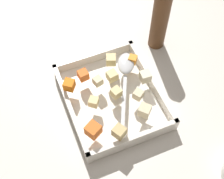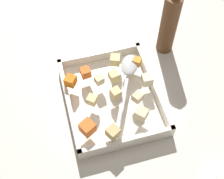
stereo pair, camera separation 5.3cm
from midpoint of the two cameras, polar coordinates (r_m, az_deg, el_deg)
ground_plane at (r=0.86m, az=-2.49°, el=-1.52°), size 4.00×4.00×0.00m
baking_dish at (r=0.84m, az=-1.79°, el=-1.68°), size 0.30×0.26×0.05m
carrot_chunk_mid_left at (r=0.84m, az=-7.37°, el=2.69°), size 0.03×0.03×0.03m
carrot_chunk_corner_se at (r=0.87m, az=2.26°, el=5.71°), size 0.03×0.03×0.02m
carrot_chunk_heap_side at (r=0.74m, az=-5.69°, el=-7.85°), size 0.04×0.04×0.03m
carrot_chunk_under_handle at (r=0.82m, az=-10.06°, el=0.80°), size 0.04×0.04×0.03m
potato_chunk_center at (r=0.79m, az=-5.47°, el=-2.47°), size 0.03×0.03×0.02m
potato_chunk_back_center at (r=0.86m, az=-1.94°, el=5.65°), size 0.04×0.04×0.03m
potato_chunk_heap_top at (r=0.82m, az=-4.58°, el=1.56°), size 0.03×0.03×0.02m
potato_chunk_front_center at (r=0.80m, az=-1.07°, el=-0.66°), size 0.03×0.03×0.02m
potato_chunk_corner_sw at (r=0.77m, az=4.35°, el=-4.14°), size 0.04×0.04×0.03m
potato_chunk_corner_nw at (r=0.83m, az=-1.81°, el=2.58°), size 0.03×0.03×0.03m
potato_chunk_corner_ne at (r=0.80m, az=3.19°, el=-1.09°), size 0.03×0.03×0.02m
potato_chunk_near_spoon at (r=0.74m, az=-0.66°, el=-8.24°), size 0.04×0.04×0.03m
potato_chunk_far_right at (r=0.83m, az=4.62°, el=2.46°), size 0.03×0.03×0.03m
serving_spoon at (r=0.85m, az=0.90°, el=4.17°), size 0.24×0.14×0.02m
pepper_mill at (r=0.92m, az=7.56°, el=13.10°), size 0.05×0.05×0.23m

